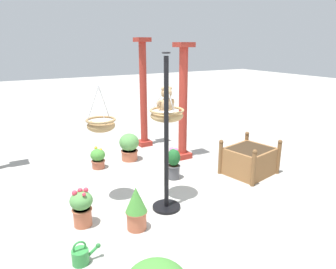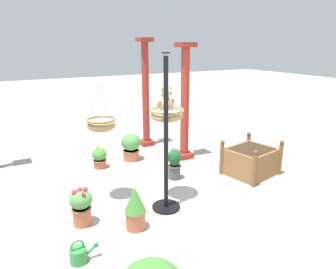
% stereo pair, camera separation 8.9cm
% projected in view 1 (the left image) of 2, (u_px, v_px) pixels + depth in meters
% --- Properties ---
extents(ground_plane, '(40.00, 40.00, 0.00)m').
position_uv_depth(ground_plane, '(169.00, 201.00, 5.13)').
color(ground_plane, '#ADAAA3').
extents(display_pole_central, '(0.44, 0.44, 2.39)m').
position_uv_depth(display_pole_central, '(166.00, 165.00, 4.69)').
color(display_pole_central, black).
rests_on(display_pole_central, ground).
extents(hanging_basket_with_teddy, '(0.53, 0.53, 0.54)m').
position_uv_depth(hanging_basket_with_teddy, '(167.00, 115.00, 4.77)').
color(hanging_basket_with_teddy, tan).
extents(teddy_bear, '(0.30, 0.26, 0.43)m').
position_uv_depth(teddy_bear, '(166.00, 102.00, 4.73)').
color(teddy_bear, tan).
extents(hanging_basket_left_high, '(0.46, 0.46, 0.72)m').
position_uv_depth(hanging_basket_left_high, '(101.00, 124.00, 4.79)').
color(hanging_basket_left_high, '#A37F51').
extents(greenhouse_pillar_right, '(0.33, 0.33, 2.63)m').
position_uv_depth(greenhouse_pillar_right, '(143.00, 96.00, 7.56)').
color(greenhouse_pillar_right, '#9E2D23').
rests_on(greenhouse_pillar_right, ground).
extents(greenhouse_pillar_far_back, '(0.35, 0.35, 2.52)m').
position_uv_depth(greenhouse_pillar_far_back, '(183.00, 105.00, 6.72)').
color(greenhouse_pillar_far_back, '#9E2D23').
rests_on(greenhouse_pillar_far_back, ground).
extents(wooden_planter_box, '(1.09, 1.01, 0.70)m').
position_uv_depth(wooden_planter_box, '(249.00, 160.00, 6.12)').
color(wooden_planter_box, olive).
rests_on(wooden_planter_box, ground).
extents(potted_plant_flowering_red, '(0.43, 0.43, 0.61)m').
position_uv_depth(potted_plant_flowering_red, '(129.00, 146.00, 6.83)').
color(potted_plant_flowering_red, '#BC6042').
rests_on(potted_plant_flowering_red, ground).
extents(potted_plant_tall_leafy, '(0.30, 0.30, 0.45)m').
position_uv_depth(potted_plant_tall_leafy, '(98.00, 158.00, 6.41)').
color(potted_plant_tall_leafy, '#AD563D').
rests_on(potted_plant_tall_leafy, ground).
extents(potted_plant_bushy_green, '(0.32, 0.32, 0.56)m').
position_uv_depth(potted_plant_bushy_green, '(82.00, 207.00, 4.36)').
color(potted_plant_bushy_green, '#BC6042').
rests_on(potted_plant_bushy_green, ground).
extents(potted_plant_small_succulent, '(0.26, 0.26, 0.62)m').
position_uv_depth(potted_plant_small_succulent, '(174.00, 163.00, 5.88)').
color(potted_plant_small_succulent, '#4C4C51').
rests_on(potted_plant_small_succulent, ground).
extents(potted_plant_conical_shrub, '(0.31, 0.31, 0.63)m').
position_uv_depth(potted_plant_conical_shrub, '(136.00, 208.00, 4.27)').
color(potted_plant_conical_shrub, '#BC6042').
rests_on(potted_plant_conical_shrub, ground).
extents(watering_can, '(0.35, 0.20, 0.30)m').
position_uv_depth(watering_can, '(81.00, 256.00, 3.65)').
color(watering_can, '#338C3F').
rests_on(watering_can, ground).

